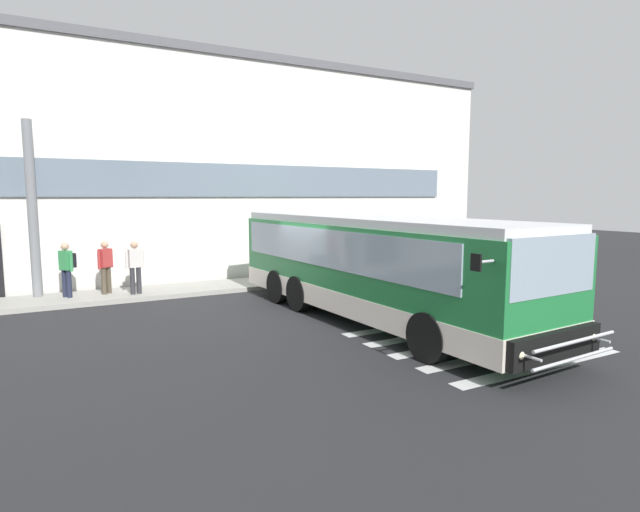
# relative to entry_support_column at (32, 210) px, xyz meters

# --- Properties ---
(ground_plane) EXTENTS (80.00, 90.00, 0.02)m
(ground_plane) POSITION_rel_entry_support_column_xyz_m (6.51, -5.40, -2.83)
(ground_plane) COLOR #232326
(ground_plane) RESTS_ON ground
(bay_paint_stripes) EXTENTS (4.40, 3.96, 0.01)m
(bay_paint_stripes) POSITION_rel_entry_support_column_xyz_m (8.51, -9.60, -2.81)
(bay_paint_stripes) COLOR silver
(bay_paint_stripes) RESTS_ON ground
(terminal_building) EXTENTS (25.40, 13.80, 8.53)m
(terminal_building) POSITION_rel_entry_support_column_xyz_m (5.81, 6.25, 1.44)
(terminal_building) COLOR silver
(terminal_building) RESTS_ON ground
(boarding_curb) EXTENTS (27.60, 2.00, 0.15)m
(boarding_curb) POSITION_rel_entry_support_column_xyz_m (6.51, -0.60, -2.74)
(boarding_curb) COLOR #9E9B93
(boarding_curb) RESTS_ON ground
(entry_support_column) EXTENTS (0.28, 0.28, 5.34)m
(entry_support_column) POSITION_rel_entry_support_column_xyz_m (0.00, 0.00, 0.00)
(entry_support_column) COLOR slate
(entry_support_column) RESTS_ON boarding_curb
(bus_main_foreground) EXTENTS (3.14, 10.80, 2.70)m
(bus_main_foreground) POSITION_rel_entry_support_column_xyz_m (7.76, -6.85, -1.48)
(bus_main_foreground) COLOR #1E7238
(bus_main_foreground) RESTS_ON ground
(passenger_near_column) EXTENTS (0.50, 0.52, 1.68)m
(passenger_near_column) POSITION_rel_entry_support_column_xyz_m (0.83, -0.53, -1.70)
(passenger_near_column) COLOR #1E2338
(passenger_near_column) RESTS_ON boarding_curb
(passenger_by_doorway) EXTENTS (0.48, 0.41, 1.68)m
(passenger_by_doorway) POSITION_rel_entry_support_column_xyz_m (1.92, -0.50, -1.74)
(passenger_by_doorway) COLOR #4C4233
(passenger_by_doorway) RESTS_ON boarding_curb
(passenger_at_curb_edge) EXTENTS (0.58, 0.29, 1.68)m
(passenger_at_curb_edge) POSITION_rel_entry_support_column_xyz_m (2.72, -1.00, -1.74)
(passenger_at_curb_edge) COLOR #2D2D33
(passenger_at_curb_edge) RESTS_ON boarding_curb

